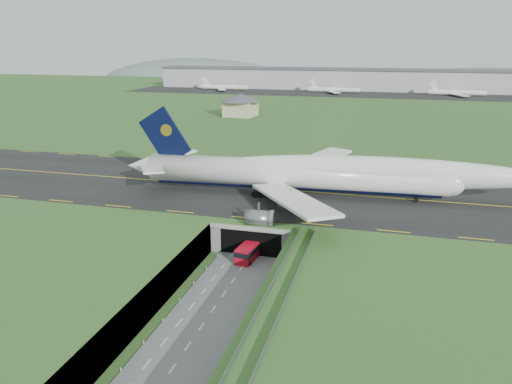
% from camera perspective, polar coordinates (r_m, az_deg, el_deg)
% --- Properties ---
extents(ground, '(900.00, 900.00, 0.00)m').
position_cam_1_polar(ground, '(89.21, -2.03, -9.33)').
color(ground, '#325723').
rests_on(ground, ground).
extents(airfield_deck, '(800.00, 800.00, 6.00)m').
position_cam_1_polar(airfield_deck, '(87.94, -2.05, -7.57)').
color(airfield_deck, gray).
rests_on(airfield_deck, ground).
extents(trench_road, '(12.00, 75.00, 0.20)m').
position_cam_1_polar(trench_road, '(82.82, -3.58, -11.45)').
color(trench_road, slate).
rests_on(trench_road, ground).
extents(taxiway, '(800.00, 44.00, 0.18)m').
position_cam_1_polar(taxiway, '(116.88, 2.69, 0.25)').
color(taxiway, black).
rests_on(taxiway, airfield_deck).
extents(tunnel_portal, '(17.00, 22.30, 6.00)m').
position_cam_1_polar(tunnel_portal, '(102.70, 0.69, -3.71)').
color(tunnel_portal, gray).
rests_on(tunnel_portal, ground).
extents(guideway, '(3.00, 53.00, 7.05)m').
position_cam_1_polar(guideway, '(67.86, 2.18, -13.17)').
color(guideway, '#A8A8A3').
rests_on(guideway, ground).
extents(jumbo_jet, '(93.50, 60.25, 19.96)m').
position_cam_1_polar(jumbo_jet, '(110.98, 7.67, 2.05)').
color(jumbo_jet, white).
rests_on(jumbo_jet, ground).
extents(shuttle_tram, '(3.69, 7.69, 3.02)m').
position_cam_1_polar(shuttle_tram, '(93.93, -0.83, -6.81)').
color(shuttle_tram, '#B40C1B').
rests_on(shuttle_tram, ground).
extents(service_building, '(21.00, 21.00, 10.61)m').
position_cam_1_polar(service_building, '(236.54, -1.77, 10.15)').
color(service_building, '#C6BF8F').
rests_on(service_building, ground).
extents(cargo_terminal, '(320.00, 67.00, 15.60)m').
position_cam_1_polar(cargo_terminal, '(377.57, 11.71, 12.51)').
color(cargo_terminal, '#B2B2B2').
rests_on(cargo_terminal, ground).
extents(distant_hills, '(700.00, 91.00, 60.00)m').
position_cam_1_polar(distant_hills, '(509.99, 19.98, 10.84)').
color(distant_hills, slate).
rests_on(distant_hills, ground).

